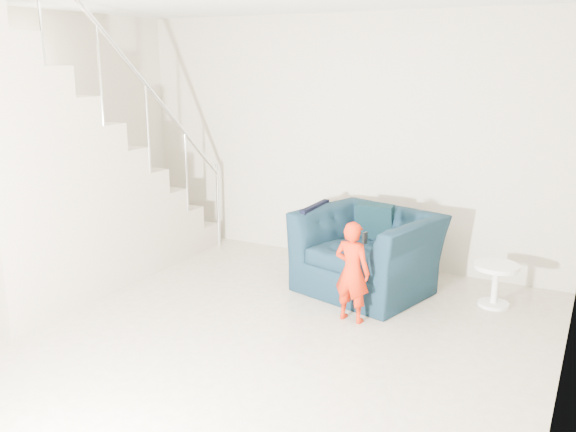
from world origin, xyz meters
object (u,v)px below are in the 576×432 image
object	(u,v)px
side_table	(496,278)
staircase	(59,195)
toddler	(352,272)
armchair	(368,252)

from	to	relation	value
side_table	staircase	distance (m)	4.19
side_table	staircase	xyz separation A→B (m)	(-3.84, -1.52, 0.68)
toddler	staircase	world-z (taller)	staircase
armchair	side_table	xyz separation A→B (m)	(1.18, 0.18, -0.12)
side_table	armchair	bearing A→B (deg)	-171.10
toddler	staircase	xyz separation A→B (m)	(-2.80, -0.60, 0.50)
armchair	side_table	world-z (taller)	armchair
armchair	staircase	world-z (taller)	staircase
armchair	side_table	bearing A→B (deg)	23.95
armchair	staircase	distance (m)	3.03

